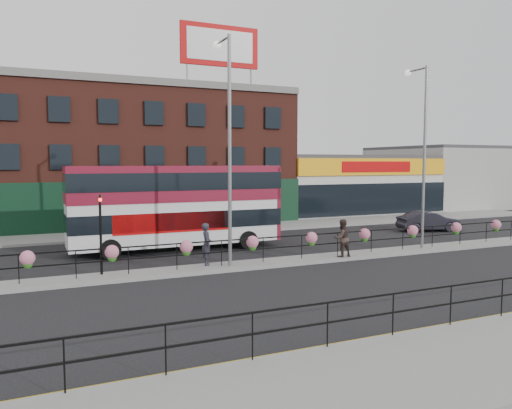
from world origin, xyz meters
name	(u,v)px	position (x,y,z in m)	size (l,w,h in m)	color
ground	(283,263)	(0.00, 0.00, 0.00)	(120.00, 120.00, 0.00)	black
south_pavement	(510,351)	(0.00, -12.00, 0.07)	(60.00, 4.00, 0.15)	gray
north_pavement	(202,230)	(0.00, 12.00, 0.07)	(60.00, 4.00, 0.15)	gray
median	(283,262)	(0.00, 0.00, 0.07)	(60.00, 1.60, 0.15)	gray
yellow_line_inner	(439,326)	(0.00, -9.70, 0.01)	(60.00, 0.10, 0.01)	gold
yellow_line_outer	(444,327)	(0.00, -9.88, 0.01)	(60.00, 0.10, 0.01)	gold
brick_building	(121,156)	(-4.00, 19.96, 5.13)	(25.00, 12.21, 10.30)	brown
supermarket	(336,184)	(16.00, 19.90, 2.65)	(15.00, 12.25, 5.30)	silver
warehouse_east	(452,177)	(30.75, 20.00, 3.15)	(14.50, 12.00, 6.30)	#9D9C98
billboard	(220,46)	(2.50, 14.99, 13.18)	(6.00, 0.29, 4.40)	#B40405
median_railing	(283,241)	(0.00, 0.00, 1.05)	(30.04, 0.56, 1.23)	black
south_railing	(393,304)	(-2.00, -10.10, 0.96)	(20.04, 0.05, 1.12)	black
double_decker_bus	(177,199)	(-3.48, 5.38, 2.75)	(11.06, 2.79, 4.47)	silver
car	(428,221)	(14.03, 5.62, 0.68)	(4.34, 2.43, 1.35)	black
pedestrian_a	(207,244)	(-3.55, 0.39, 1.08)	(0.60, 0.77, 1.86)	#262732
pedestrian_b	(342,238)	(2.97, -0.40, 1.05)	(0.89, 0.70, 1.80)	#382924
lamp_column_west	(227,130)	(-2.66, 0.10, 6.03)	(0.36, 1.74, 9.91)	gray
lamp_column_east	(421,141)	(8.26, 0.21, 5.77)	(0.34, 1.66, 9.49)	gray
traffic_light_median	(100,217)	(-8.00, 0.39, 2.47)	(0.15, 0.28, 3.65)	black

